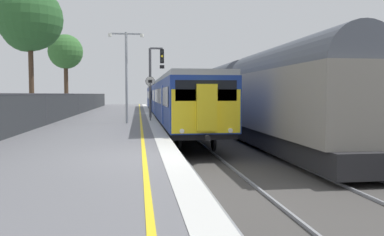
# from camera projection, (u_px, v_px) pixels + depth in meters

# --- Properties ---
(ground) EXTENTS (17.40, 110.00, 1.21)m
(ground) POSITION_uv_depth(u_px,v_px,m) (252.00, 176.00, 11.13)
(ground) COLOR slate
(commuter_train_at_platform) EXTENTS (2.83, 40.08, 3.81)m
(commuter_train_at_platform) POSITION_uv_depth(u_px,v_px,m) (168.00, 99.00, 34.94)
(commuter_train_at_platform) COLOR navy
(commuter_train_at_platform) RESTS_ON ground
(freight_train_adjacent_track) EXTENTS (2.60, 27.67, 4.82)m
(freight_train_adjacent_track) POSITION_uv_depth(u_px,v_px,m) (245.00, 95.00, 24.78)
(freight_train_adjacent_track) COLOR #232326
(freight_train_adjacent_track) RESTS_ON ground
(signal_gantry) EXTENTS (1.10, 0.24, 4.98)m
(signal_gantry) POSITION_uv_depth(u_px,v_px,m) (154.00, 74.00, 28.47)
(signal_gantry) COLOR #47474C
(signal_gantry) RESTS_ON ground
(speed_limit_sign) EXTENTS (0.59, 0.08, 2.78)m
(speed_limit_sign) POSITION_uv_depth(u_px,v_px,m) (150.00, 93.00, 25.12)
(speed_limit_sign) COLOR #59595B
(speed_limit_sign) RESTS_ON ground
(platform_lamp_mid) EXTENTS (2.00, 0.20, 5.21)m
(platform_lamp_mid) POSITION_uv_depth(u_px,v_px,m) (126.00, 69.00, 22.86)
(platform_lamp_mid) COLOR #93999E
(platform_lamp_mid) RESTS_ON ground
(background_tree_left) EXTENTS (3.45, 3.45, 7.68)m
(background_tree_left) POSITION_uv_depth(u_px,v_px,m) (66.00, 53.00, 40.23)
(background_tree_left) COLOR #473323
(background_tree_left) RESTS_ON ground
(background_tree_centre) EXTENTS (4.33, 4.33, 8.92)m
(background_tree_centre) POSITION_uv_depth(u_px,v_px,m) (29.00, 21.00, 26.78)
(background_tree_centre) COLOR #473323
(background_tree_centre) RESTS_ON ground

